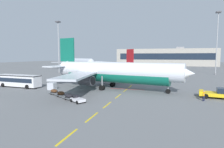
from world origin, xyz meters
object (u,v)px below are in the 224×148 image
at_px(apron_shuttle_bus, 18,80).
at_px(apron_light_mast_far, 217,36).
at_px(airliner_far_center, 80,62).
at_px(ground_crew_worker, 204,95).
at_px(apron_light_mast_near, 58,41).
at_px(uld_cargo_container, 52,86).
at_px(baggage_train, 65,95).
at_px(pushback_tug, 219,93).
at_px(airliner_far_right, 112,66).
at_px(airliner_foreground, 113,72).

bearing_deg(apron_shuttle_bus, apron_light_mast_far, 42.04).
bearing_deg(airliner_far_center, ground_crew_worker, -51.53).
bearing_deg(ground_crew_worker, apron_shuttle_bus, 175.91).
relative_size(apron_light_mast_near, apron_light_mast_far, 0.90).
height_order(apron_shuttle_bus, uld_cargo_container, apron_shuttle_bus).
bearing_deg(baggage_train, apron_light_mast_far, 56.81).
distance_m(ground_crew_worker, apron_light_mast_near, 67.58).
bearing_deg(apron_light_mast_far, baggage_train, -123.19).
xyz_separation_m(pushback_tug, baggage_train, (-26.83, -7.60, -0.37)).
xyz_separation_m(ground_crew_worker, uld_cargo_container, (-31.08, 2.27, -0.21)).
bearing_deg(airliner_far_center, apron_light_mast_near, -78.83).
bearing_deg(uld_cargo_container, airliner_far_right, 86.36).
distance_m(pushback_tug, baggage_train, 27.89).
distance_m(airliner_far_center, apron_shuttle_bus, 74.79).
bearing_deg(airliner_far_center, uld_cargo_container, -68.52).
xyz_separation_m(airliner_far_center, apron_light_mast_far, (72.58, -23.85, 11.73)).
xyz_separation_m(apron_shuttle_bus, uld_cargo_container, (9.97, -0.67, -0.95)).
xyz_separation_m(pushback_tug, apron_light_mast_near, (-55.83, 36.89, 13.43)).
bearing_deg(ground_crew_worker, pushback_tug, 45.82).
height_order(baggage_train, ground_crew_worker, ground_crew_worker).
distance_m(pushback_tug, airliner_far_center, 95.76).
bearing_deg(uld_cargo_container, baggage_train, -43.23).
height_order(airliner_far_right, apron_light_mast_far, apron_light_mast_far).
height_order(pushback_tug, baggage_train, pushback_tug).
bearing_deg(airliner_far_center, airliner_far_right, -46.71).
distance_m(airliner_far_right, apron_light_mast_far, 44.12).
distance_m(airliner_foreground, airliner_far_right, 36.55).
height_order(airliner_far_center, apron_light_mast_far, apron_light_mast_far).
distance_m(airliner_foreground, uld_cargo_container, 14.24).
distance_m(ground_crew_worker, uld_cargo_container, 31.16).
height_order(airliner_foreground, airliner_far_right, airliner_foreground).
bearing_deg(airliner_foreground, baggage_train, -116.52).
xyz_separation_m(apron_shuttle_bus, apron_light_mast_near, (-11.80, 37.02, 12.58)).
bearing_deg(baggage_train, apron_shuttle_bus, 156.54).
relative_size(uld_cargo_container, apron_light_mast_near, 0.07).
bearing_deg(apron_light_mast_far, ground_crew_worker, -103.93).
distance_m(pushback_tug, apron_shuttle_bus, 44.04).
distance_m(airliner_far_center, airliner_far_right, 45.62).
relative_size(baggage_train, ground_crew_worker, 6.01).
bearing_deg(apron_light_mast_near, airliner_far_right, 5.01).
bearing_deg(ground_crew_worker, airliner_far_center, 128.47).
height_order(airliner_foreground, ground_crew_worker, airliner_foreground).
relative_size(airliner_foreground, apron_light_mast_far, 1.37).
bearing_deg(apron_shuttle_bus, baggage_train, -23.46).
height_order(airliner_far_center, apron_light_mast_near, apron_light_mast_near).
xyz_separation_m(airliner_far_right, baggage_train, (4.69, -46.62, -2.76)).
bearing_deg(baggage_train, uld_cargo_container, 136.77).
relative_size(airliner_far_center, ground_crew_worker, 17.18).
height_order(pushback_tug, apron_light_mast_near, apron_light_mast_near).
bearing_deg(apron_light_mast_far, airliner_foreground, -124.79).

